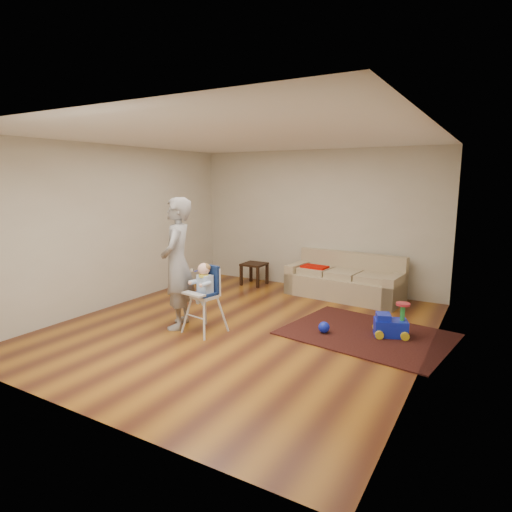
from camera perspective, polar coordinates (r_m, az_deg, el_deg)
The scene contains 9 objects.
ground at distance 6.35m, azimuth -1.83°, elevation -9.47°, with size 5.50×5.50×0.00m, color #4C2414.
room_envelope at distance 6.44m, azimuth 0.56°, elevation 7.86°, with size 5.04×5.52×2.72m.
sofa at distance 7.95m, azimuth 11.67°, elevation -2.66°, with size 2.12×1.02×0.79m.
side_table at distance 8.78m, azimuth -0.24°, elevation -2.40°, with size 0.45×0.45×0.45m, color black, non-canonical shape.
area_rug at distance 6.26m, azimuth 14.57°, elevation -10.04°, with size 2.17×1.63×0.02m, color black.
ride_on_toy at distance 6.18m, azimuth 17.57°, elevation -8.02°, with size 0.44×0.31×0.48m, color #1225DB, non-canonical shape.
toy_ball at distance 6.13m, azimuth 9.05°, elevation -9.37°, with size 0.16×0.16×0.16m, color #1225DB.
high_chair at distance 6.06m, azimuth -6.88°, elevation -5.71°, with size 0.54×0.54×1.01m.
adult at distance 6.24m, azimuth -10.46°, elevation -1.00°, with size 0.69×0.45×1.89m, color gray.
Camera 1 is at (3.17, -5.08, 2.14)m, focal length 30.00 mm.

